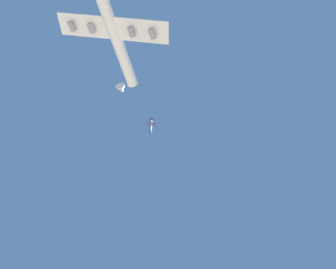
# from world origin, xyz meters

# --- Properties ---
(carrier_jet) EXTENTS (62.41, 60.61, 22.49)m
(carrier_jet) POSITION_xyz_m (30.20, 44.31, 156.60)
(carrier_jet) COLOR white
(chase_jet_left_wing) EXTENTS (14.10, 11.18, 4.00)m
(chase_jet_left_wing) POSITION_xyz_m (79.47, -23.16, 173.64)
(chase_jet_left_wing) COLOR #38478C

